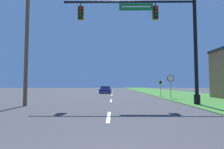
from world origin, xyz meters
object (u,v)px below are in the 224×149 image
at_px(signal_mast, 163,33).
at_px(car_ahead, 106,90).
at_px(stop_sign, 171,81).
at_px(route_sign_post, 161,84).
at_px(utility_pole_near, 27,26).

height_order(signal_mast, car_ahead, signal_mast).
bearing_deg(car_ahead, stop_sign, -57.66).
relative_size(route_sign_post, utility_pole_near, 0.19).
distance_m(car_ahead, utility_pole_near, 19.74).
distance_m(signal_mast, utility_pole_near, 9.98).
height_order(car_ahead, route_sign_post, route_sign_post).
xyz_separation_m(car_ahead, route_sign_post, (7.40, -8.27, 0.92)).
bearing_deg(signal_mast, stop_sign, 67.47).
bearing_deg(utility_pole_near, car_ahead, 75.34).
xyz_separation_m(signal_mast, utility_pole_near, (-9.95, -0.78, 0.29)).
distance_m(stop_sign, utility_pole_near, 14.50).
height_order(car_ahead, utility_pole_near, utility_pole_near).
xyz_separation_m(car_ahead, utility_pole_near, (-4.83, -18.47, 5.04)).
bearing_deg(utility_pole_near, signal_mast, 4.47).
bearing_deg(route_sign_post, signal_mast, -103.62).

